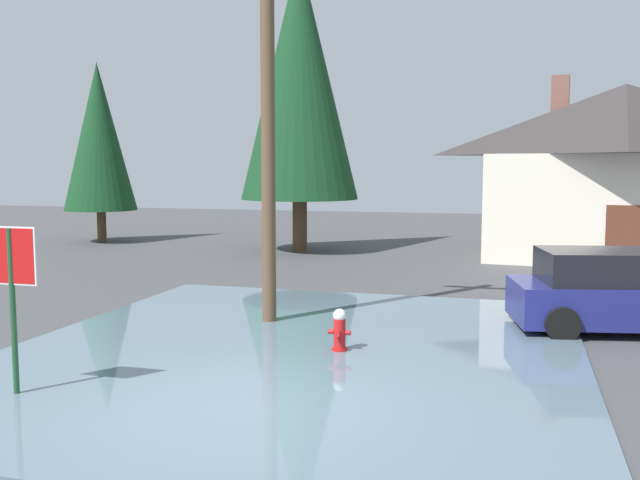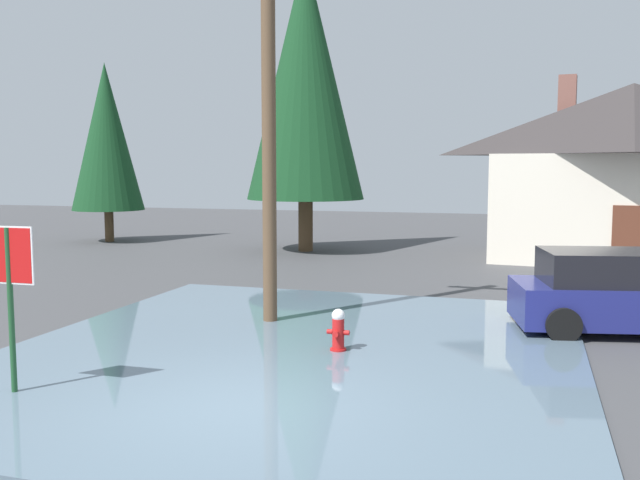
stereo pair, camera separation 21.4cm
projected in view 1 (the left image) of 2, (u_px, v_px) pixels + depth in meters
The scene contains 10 objects.
ground_plane at pixel (248, 415), 9.08m from camera, with size 80.00×80.00×0.10m, color #424244.
flood_puddle at pixel (294, 351), 11.94m from camera, with size 9.57×11.02×0.06m, color slate.
lane_stop_bar at pixel (243, 461), 7.52m from camera, with size 3.45×0.30×0.01m, color silver.
stop_sign_near at pixel (11, 275), 9.44m from camera, with size 0.79×0.08×2.36m.
fire_hydrant at pixel (339, 332), 11.82m from camera, with size 0.39×0.33×0.77m.
utility_pole at pixel (268, 94), 13.67m from camera, with size 1.60×0.28×8.78m.
house at pixel (623, 170), 23.41m from camera, with size 9.64×6.43×6.36m.
parked_car at pixel (622, 293), 13.42m from camera, with size 4.53×2.73×1.57m.
pine_tree_tall_left at pixel (299, 78), 25.66m from camera, with size 4.35×4.35×10.88m.
pine_tree_mid_left at pixel (99, 137), 29.09m from camera, with size 2.98×2.98×7.46m.
Camera 1 is at (3.30, -8.21, 3.15)m, focal length 39.29 mm.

